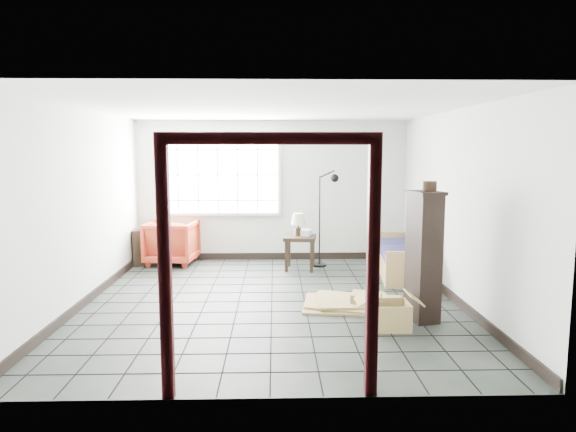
{
  "coord_description": "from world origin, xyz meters",
  "views": [
    {
      "loc": [
        0.05,
        -6.8,
        2.06
      ],
      "look_at": [
        0.23,
        0.3,
        1.14
      ],
      "focal_mm": 32.0,
      "sensor_mm": 36.0,
      "label": 1
    }
  ],
  "objects_px": {
    "armchair": "(172,240)",
    "tall_shelf": "(424,256)",
    "futon_sofa": "(405,257)",
    "side_table": "(300,242)"
  },
  "relations": [
    {
      "from": "armchair",
      "to": "tall_shelf",
      "type": "height_order",
      "value": "tall_shelf"
    },
    {
      "from": "futon_sofa",
      "to": "tall_shelf",
      "type": "height_order",
      "value": "tall_shelf"
    },
    {
      "from": "futon_sofa",
      "to": "armchair",
      "type": "relative_size",
      "value": 2.23
    },
    {
      "from": "armchair",
      "to": "side_table",
      "type": "xyz_separation_m",
      "value": [
        2.3,
        -0.51,
        0.05
      ]
    },
    {
      "from": "tall_shelf",
      "to": "futon_sofa",
      "type": "bearing_deg",
      "value": 66.81
    },
    {
      "from": "side_table",
      "to": "tall_shelf",
      "type": "bearing_deg",
      "value": -63.58
    },
    {
      "from": "armchair",
      "to": "side_table",
      "type": "height_order",
      "value": "armchair"
    },
    {
      "from": "futon_sofa",
      "to": "tall_shelf",
      "type": "relative_size",
      "value": 1.23
    },
    {
      "from": "futon_sofa",
      "to": "tall_shelf",
      "type": "distance_m",
      "value": 2.39
    },
    {
      "from": "armchair",
      "to": "futon_sofa",
      "type": "bearing_deg",
      "value": 173.49
    }
  ]
}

